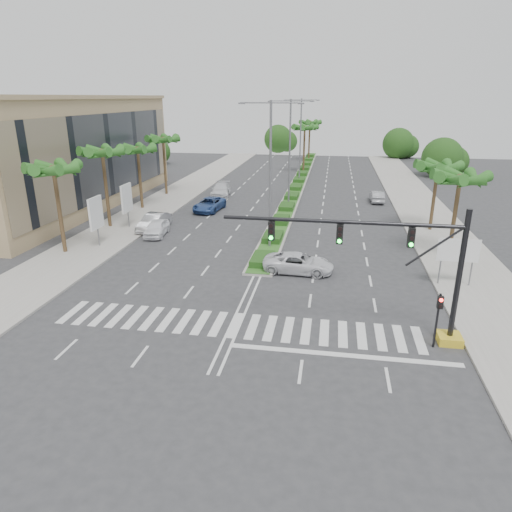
{
  "coord_description": "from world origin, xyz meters",
  "views": [
    {
      "loc": [
        5.0,
        -22.56,
        12.25
      ],
      "look_at": [
        0.61,
        3.47,
        3.0
      ],
      "focal_mm": 32.0,
      "sensor_mm": 36.0,
      "label": 1
    }
  ],
  "objects_px": {
    "car_parked_d": "(221,190)",
    "car_crossing": "(299,263)",
    "car_parked_a": "(157,228)",
    "car_parked_c": "(209,204)",
    "car_right": "(377,196)",
    "car_parked_b": "(154,222)"
  },
  "relations": [
    {
      "from": "car_parked_d",
      "to": "car_crossing",
      "type": "height_order",
      "value": "car_parked_d"
    },
    {
      "from": "car_parked_a",
      "to": "car_parked_c",
      "type": "height_order",
      "value": "car_parked_c"
    },
    {
      "from": "car_parked_c",
      "to": "car_right",
      "type": "xyz_separation_m",
      "value": [
        19.04,
        7.91,
        -0.05
      ]
    },
    {
      "from": "car_parked_b",
      "to": "car_crossing",
      "type": "height_order",
      "value": "car_parked_b"
    },
    {
      "from": "car_parked_c",
      "to": "car_parked_a",
      "type": "bearing_deg",
      "value": -96.92
    },
    {
      "from": "car_parked_d",
      "to": "car_right",
      "type": "xyz_separation_m",
      "value": [
        19.7,
        -0.32,
        -0.1
      ]
    },
    {
      "from": "car_crossing",
      "to": "car_right",
      "type": "relative_size",
      "value": 1.22
    },
    {
      "from": "car_parked_d",
      "to": "car_right",
      "type": "height_order",
      "value": "car_parked_d"
    },
    {
      "from": "car_parked_a",
      "to": "car_parked_c",
      "type": "xyz_separation_m",
      "value": [
        2.3,
        10.19,
        0.02
      ]
    },
    {
      "from": "car_parked_a",
      "to": "car_right",
      "type": "distance_m",
      "value": 27.97
    },
    {
      "from": "car_parked_c",
      "to": "car_crossing",
      "type": "height_order",
      "value": "car_parked_c"
    },
    {
      "from": "car_parked_b",
      "to": "car_right",
      "type": "distance_m",
      "value": 27.65
    },
    {
      "from": "car_parked_c",
      "to": "car_right",
      "type": "relative_size",
      "value": 1.28
    },
    {
      "from": "car_parked_c",
      "to": "car_parked_d",
      "type": "bearing_deg",
      "value": 100.39
    },
    {
      "from": "car_parked_b",
      "to": "car_parked_c",
      "type": "relative_size",
      "value": 0.9
    },
    {
      "from": "car_parked_c",
      "to": "car_right",
      "type": "distance_m",
      "value": 20.61
    },
    {
      "from": "car_parked_d",
      "to": "car_crossing",
      "type": "relative_size",
      "value": 1.07
    },
    {
      "from": "car_crossing",
      "to": "car_parked_a",
      "type": "bearing_deg",
      "value": 64.95
    },
    {
      "from": "car_crossing",
      "to": "car_right",
      "type": "distance_m",
      "value": 26.44
    },
    {
      "from": "car_parked_b",
      "to": "car_crossing",
      "type": "distance_m",
      "value": 17.15
    },
    {
      "from": "car_parked_a",
      "to": "car_parked_b",
      "type": "distance_m",
      "value": 1.89
    },
    {
      "from": "car_right",
      "to": "car_parked_b",
      "type": "bearing_deg",
      "value": 34.77
    }
  ]
}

